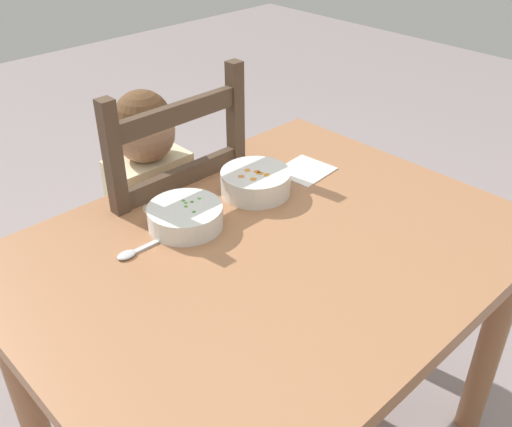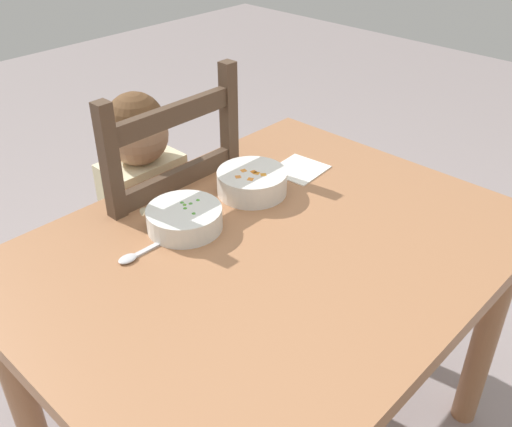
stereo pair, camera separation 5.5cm
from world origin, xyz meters
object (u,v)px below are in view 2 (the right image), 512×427
Objects in this scene: dining_table at (270,282)px; bowl_of_peas at (184,218)px; dining_chair at (156,247)px; bowl_of_carrots at (252,181)px; spoon at (136,255)px; child_figure at (151,203)px.

dining_table is 0.25m from bowl_of_peas.
dining_chair reaches higher than bowl_of_peas.
spoon is (-0.37, -0.01, -0.03)m from bowl_of_carrots.
dining_chair is at bearing 87.27° from dining_table.
dining_table is 1.13× the size of dining_chair.
child_figure is (-0.00, -0.00, 0.16)m from dining_chair.
bowl_of_peas reaches higher than dining_table.
child_figure is (0.02, 0.48, 0.01)m from dining_table.
dining_chair reaches higher than spoon.
child_figure is 0.41m from spoon.
bowl_of_carrots is at bearing -0.01° from bowl_of_peas.
dining_table is 0.32m from spoon.
bowl_of_peas is (-0.11, -0.29, 0.13)m from child_figure.
dining_chair is 0.43m from bowl_of_carrots.
child_figure is 6.84× the size of spoon.
bowl_of_carrots is at bearing -69.03° from dining_chair.
bowl_of_peas is at bearing 115.57° from dining_table.
dining_chair is 0.48m from spoon.
child_figure is 0.34m from bowl_of_peas.
dining_chair is 0.16m from child_figure.
dining_chair is 5.65× the size of bowl_of_carrots.
dining_chair is 0.43m from bowl_of_peas.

